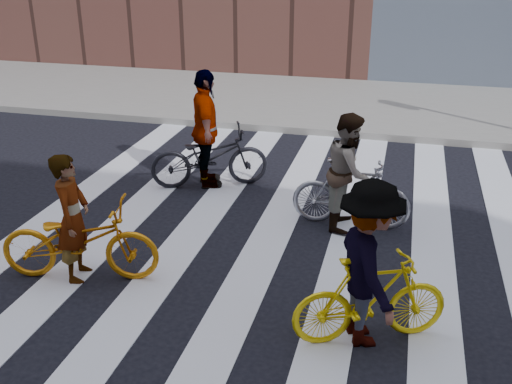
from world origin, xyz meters
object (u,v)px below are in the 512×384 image
at_px(bike_silver_mid, 351,193).
at_px(rider_right, 369,264).
at_px(bike_yellow_left, 79,241).
at_px(bike_yellow_right, 371,299).
at_px(bike_dark_rear, 209,157).
at_px(rider_left, 73,218).
at_px(rider_rear, 206,130).
at_px(rider_mid, 349,171).

xyz_separation_m(bike_silver_mid, rider_right, (0.43, -2.64, 0.38)).
height_order(bike_yellow_left, bike_yellow_right, bike_yellow_left).
xyz_separation_m(bike_dark_rear, rider_left, (-0.63, -3.20, 0.29)).
distance_m(bike_silver_mid, rider_rear, 2.71).
xyz_separation_m(bike_silver_mid, bike_yellow_right, (0.48, -2.64, -0.02)).
xyz_separation_m(rider_right, rider_rear, (-2.92, 3.58, 0.09)).
xyz_separation_m(bike_dark_rear, rider_rear, (-0.05, 0.00, 0.47)).
relative_size(rider_mid, rider_rear, 0.86).
height_order(rider_left, rider_rear, rider_rear).
relative_size(bike_yellow_left, rider_rear, 0.98).
bearing_deg(rider_left, bike_yellow_right, -107.76).
bearing_deg(bike_yellow_right, rider_mid, -12.09).
xyz_separation_m(bike_yellow_left, rider_left, (-0.05, 0.00, 0.30)).
height_order(bike_yellow_left, rider_left, rider_left).
xyz_separation_m(rider_mid, rider_right, (0.48, -2.64, 0.05)).
bearing_deg(rider_left, bike_yellow_left, -101.57).
bearing_deg(bike_yellow_left, bike_yellow_right, -107.84).
height_order(bike_silver_mid, bike_dark_rear, bike_dark_rear).
height_order(rider_left, rider_mid, rider_mid).
relative_size(bike_silver_mid, rider_rear, 0.86).
height_order(bike_yellow_right, rider_mid, rider_mid).
bearing_deg(rider_mid, rider_rear, 68.73).
bearing_deg(bike_silver_mid, bike_dark_rear, 68.73).
bearing_deg(rider_rear, bike_yellow_right, -164.18).
bearing_deg(rider_rear, bike_dark_rear, -113.79).
bearing_deg(bike_dark_rear, rider_rear, 66.21).
relative_size(bike_silver_mid, bike_yellow_right, 1.04).
bearing_deg(rider_right, rider_left, 60.37).
bearing_deg(rider_left, rider_rear, -21.84).
height_order(bike_dark_rear, rider_mid, rider_mid).
relative_size(rider_left, rider_right, 0.90).
bearing_deg(rider_left, bike_silver_mid, -65.27).
relative_size(rider_mid, rider_right, 0.95).
bearing_deg(bike_dark_rear, bike_silver_mid, -134.96).
bearing_deg(rider_right, rider_mid, -13.14).
relative_size(bike_yellow_left, bike_silver_mid, 1.14).
distance_m(bike_silver_mid, rider_mid, 0.34).
bearing_deg(bike_yellow_right, bike_yellow_left, 60.37).
relative_size(bike_silver_mid, bike_dark_rear, 0.87).
distance_m(rider_mid, rider_rear, 2.62).
bearing_deg(rider_right, bike_yellow_left, 60.28).
relative_size(bike_dark_rear, rider_rear, 0.99).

